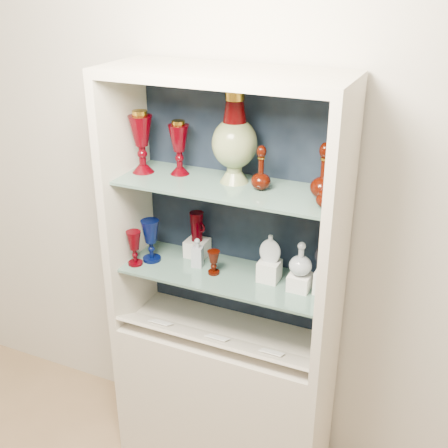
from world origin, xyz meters
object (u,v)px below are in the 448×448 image
at_px(cobalt_goblet, 151,241).
at_px(clear_round_decanter, 301,259).
at_px(pedestal_lamp_right, 179,148).
at_px(flat_flask, 270,248).
at_px(cameo_medallion, 327,259).
at_px(ruby_decanter_a, 261,165).
at_px(ruby_goblet_small, 214,262).
at_px(ruby_pitcher, 197,227).
at_px(enamel_urn, 235,137).
at_px(pedestal_lamp_left, 141,142).
at_px(clear_square_bottle, 197,252).
at_px(ruby_decanter_b, 324,169).
at_px(ruby_goblet_tall, 134,248).
at_px(lidded_bowl, 327,196).

relative_size(cobalt_goblet, clear_round_decanter, 1.40).
relative_size(pedestal_lamp_right, flat_flask, 1.84).
bearing_deg(cameo_medallion, ruby_decanter_a, -170.23).
xyz_separation_m(ruby_goblet_small, ruby_pitcher, (-0.14, 0.13, 0.09)).
distance_m(enamel_urn, ruby_goblet_small, 0.57).
bearing_deg(pedestal_lamp_left, clear_square_bottle, 2.21).
height_order(ruby_goblet_small, clear_round_decanter, clear_round_decanter).
height_order(clear_round_decanter, cameo_medallion, cameo_medallion).
bearing_deg(ruby_decanter_b, ruby_decanter_a, -177.86).
relative_size(pedestal_lamp_left, ruby_decanter_b, 1.15).
xyz_separation_m(ruby_goblet_small, cameo_medallion, (0.49, 0.04, 0.11)).
distance_m(pedestal_lamp_right, ruby_goblet_tall, 0.51).
xyz_separation_m(pedestal_lamp_left, ruby_decanter_a, (0.55, 0.01, -0.03)).
bearing_deg(lidded_bowl, ruby_decanter_b, 113.21).
height_order(pedestal_lamp_left, lidded_bowl, pedestal_lamp_left).
bearing_deg(pedestal_lamp_right, cobalt_goblet, -151.14).
relative_size(enamel_urn, flat_flask, 3.03).
bearing_deg(clear_round_decanter, clear_square_bottle, 179.13).
distance_m(ruby_decanter_a, cobalt_goblet, 0.67).
bearing_deg(clear_square_bottle, ruby_goblet_small, -18.89).
xyz_separation_m(ruby_goblet_tall, clear_round_decanter, (0.75, 0.09, 0.06)).
bearing_deg(flat_flask, ruby_goblet_small, -176.56).
height_order(ruby_goblet_tall, flat_flask, flat_flask).
distance_m(lidded_bowl, clear_round_decanter, 0.35).
relative_size(ruby_goblet_small, clear_square_bottle, 0.80).
distance_m(ruby_decanter_b, clear_round_decanter, 0.40).
distance_m(flat_flask, cameo_medallion, 0.25).
xyz_separation_m(pedestal_lamp_right, cobalt_goblet, (-0.13, -0.07, -0.44)).
xyz_separation_m(pedestal_lamp_left, clear_round_decanter, (0.74, 0.00, -0.41)).
xyz_separation_m(pedestal_lamp_left, ruby_goblet_tall, (-0.02, -0.09, -0.47)).
xyz_separation_m(ruby_decanter_b, cobalt_goblet, (-0.77, -0.04, -0.44)).
xyz_separation_m(cobalt_goblet, clear_round_decanter, (0.70, 0.03, 0.04)).
bearing_deg(clear_square_bottle, clear_round_decanter, -0.87).
relative_size(ruby_decanter_b, clear_round_decanter, 1.65).
bearing_deg(ruby_decanter_b, ruby_pitcher, 171.94).
distance_m(pedestal_lamp_left, cobalt_goblet, 0.46).
bearing_deg(flat_flask, cameo_medallion, -9.22).
xyz_separation_m(ruby_decanter_a, cameo_medallion, (0.29, 0.01, -0.36)).
height_order(pedestal_lamp_right, ruby_goblet_tall, pedestal_lamp_right).
height_order(pedestal_lamp_left, ruby_goblet_tall, pedestal_lamp_left).
height_order(enamel_urn, ruby_pitcher, enamel_urn).
distance_m(pedestal_lamp_left, ruby_decanter_b, 0.80).
relative_size(pedestal_lamp_left, clear_round_decanter, 1.89).
distance_m(pedestal_lamp_left, ruby_pitcher, 0.47).
bearing_deg(ruby_decanter_a, cobalt_goblet, -176.11).
xyz_separation_m(pedestal_lamp_right, ruby_decanter_b, (0.64, -0.03, 0.00)).
xyz_separation_m(enamel_urn, ruby_goblet_small, (-0.06, -0.07, -0.56)).
xyz_separation_m(ruby_pitcher, clear_round_decanter, (0.53, -0.10, -0.01)).
relative_size(ruby_decanter_b, ruby_pitcher, 1.70).
bearing_deg(ruby_pitcher, pedestal_lamp_right, -103.91).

